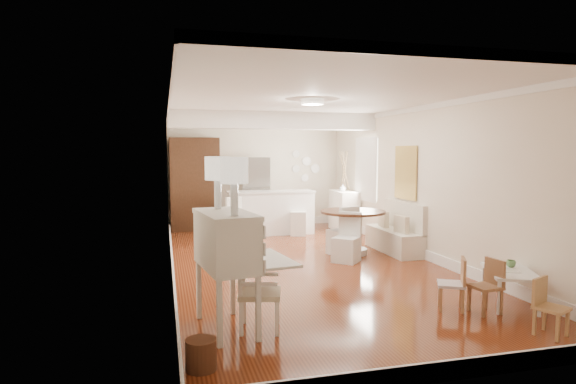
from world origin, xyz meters
name	(u,v)px	position (x,y,z in m)	size (l,w,h in m)	color
room	(300,150)	(0.04, 0.32, 1.98)	(9.00, 9.04, 2.82)	brown
secretary_bureau	(226,271)	(-1.70, -2.81, 0.65)	(1.02, 1.04, 1.31)	silver
gustavian_armchair	(260,292)	(-1.35, -2.91, 0.42)	(0.48, 0.48, 0.84)	white
wicker_basket	(201,354)	(-2.05, -3.75, 0.14)	(0.28, 0.28, 0.28)	#512C19
kids_table	(510,288)	(1.90, -2.88, 0.22)	(0.54, 0.90, 0.45)	white
kids_chair_a	(485,286)	(1.40, -3.05, 0.33)	(0.32, 0.32, 0.67)	#986945
kids_chair_b	(451,283)	(1.07, -2.85, 0.33)	(0.32, 0.32, 0.67)	#AB764D
kids_chair_c	(552,307)	(1.61, -3.87, 0.31)	(0.30, 0.30, 0.62)	tan
banquette	(394,227)	(1.99, 0.50, 0.49)	(0.52, 1.60, 0.98)	silver
dining_table	(353,232)	(1.13, 0.49, 0.42)	(1.23, 1.23, 0.84)	#482617
slip_chair_near	(346,237)	(0.77, -0.08, 0.44)	(0.41, 0.43, 0.87)	silver
slip_chair_far	(343,230)	(0.92, 0.50, 0.47)	(0.44, 0.46, 0.94)	silver
breakfast_counter	(271,212)	(0.10, 3.10, 0.52)	(2.05, 0.65, 1.03)	white
bar_stool_left	(238,219)	(-0.80, 2.36, 0.48)	(0.39, 0.39, 0.97)	white
bar_stool_right	(298,216)	(0.68, 2.75, 0.45)	(0.36, 0.36, 0.90)	white
pantry_cabinet	(195,184)	(-1.60, 4.18, 1.15)	(1.20, 0.60, 2.30)	#381E11
fridge	(269,193)	(0.30, 4.15, 0.90)	(0.75, 0.65, 1.80)	silver
sideboard	(344,211)	(1.98, 3.16, 0.49)	(0.46, 1.03, 0.98)	white
pencil_cup	(511,264)	(2.03, -2.73, 0.49)	(0.12, 0.12, 0.09)	#5D9758
branch_vase	(343,188)	(1.93, 3.13, 1.07)	(0.16, 0.16, 0.17)	silver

